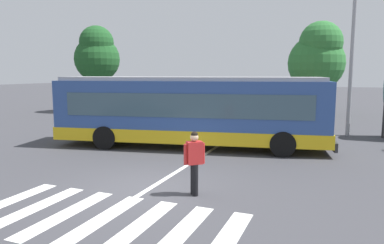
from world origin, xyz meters
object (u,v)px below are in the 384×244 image
at_px(parked_car_charcoal, 210,108).
at_px(parked_car_red, 288,111).
at_px(background_tree_left, 97,55).
at_px(pedestrian_crossing_street, 194,159).
at_px(parked_car_white, 247,109).
at_px(background_tree_right, 317,57).
at_px(twin_arm_street_lamp, 353,32).
at_px(city_transit_bus, 190,111).

height_order(parked_car_charcoal, parked_car_red, same).
distance_m(parked_car_red, background_tree_left, 16.11).
bearing_deg(pedestrian_crossing_street, parked_car_white, 98.19).
xyz_separation_m(pedestrian_crossing_street, background_tree_left, (-14.98, 16.27, 3.75)).
height_order(parked_car_white, parked_car_red, same).
height_order(parked_car_white, background_tree_right, background_tree_right).
bearing_deg(twin_arm_street_lamp, pedestrian_crossing_street, -109.48).
bearing_deg(background_tree_right, background_tree_left, -164.41).
bearing_deg(background_tree_left, pedestrian_crossing_street, -47.37).
bearing_deg(parked_car_charcoal, pedestrian_crossing_street, -72.67).
xyz_separation_m(parked_car_red, twin_arm_street_lamp, (3.46, -3.65, 4.47)).
bearing_deg(twin_arm_street_lamp, background_tree_right, 102.43).
distance_m(city_transit_bus, background_tree_left, 16.64).
bearing_deg(parked_car_white, city_transit_bus, -91.21).
bearing_deg(parked_car_charcoal, parked_car_white, 10.48).
bearing_deg(background_tree_left, city_transit_bus, -40.00).
distance_m(parked_car_charcoal, background_tree_left, 11.02).
bearing_deg(twin_arm_street_lamp, city_transit_bus, -138.92).
xyz_separation_m(parked_car_charcoal, twin_arm_street_lamp, (8.79, -3.76, 4.47)).
relative_size(parked_car_charcoal, background_tree_left, 0.66).
height_order(twin_arm_street_lamp, background_tree_right, twin_arm_street_lamp).
xyz_separation_m(parked_car_white, background_tree_left, (-12.73, 0.61, 3.95)).
relative_size(parked_car_red, background_tree_right, 0.64).
distance_m(city_transit_bus, twin_arm_street_lamp, 9.38).
bearing_deg(pedestrian_crossing_street, parked_car_charcoal, 107.33).
bearing_deg(city_transit_bus, pedestrian_crossing_street, -66.88).
bearing_deg(parked_car_charcoal, parked_car_red, -1.15).
distance_m(parked_car_charcoal, parked_car_white, 2.53).
relative_size(city_transit_bus, background_tree_left, 1.71).
distance_m(pedestrian_crossing_street, parked_car_red, 15.11).
height_order(parked_car_charcoal, twin_arm_street_lamp, twin_arm_street_lamp).
xyz_separation_m(background_tree_left, background_tree_right, (16.92, 4.72, -0.29)).
xyz_separation_m(city_transit_bus, parked_car_charcoal, (-2.28, 9.44, -0.82)).
xyz_separation_m(twin_arm_street_lamp, background_tree_left, (-19.03, 4.83, -0.52)).
bearing_deg(parked_car_red, twin_arm_street_lamp, -46.59).
height_order(pedestrian_crossing_street, background_tree_left, background_tree_left).
height_order(parked_car_charcoal, parked_car_white, same).
distance_m(parked_car_charcoal, parked_car_red, 5.34).
bearing_deg(background_tree_right, parked_car_white, -128.21).
bearing_deg(background_tree_left, twin_arm_street_lamp, -14.24).
xyz_separation_m(parked_car_white, background_tree_right, (4.20, 5.33, 3.66)).
bearing_deg(parked_car_red, parked_car_white, 168.71).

